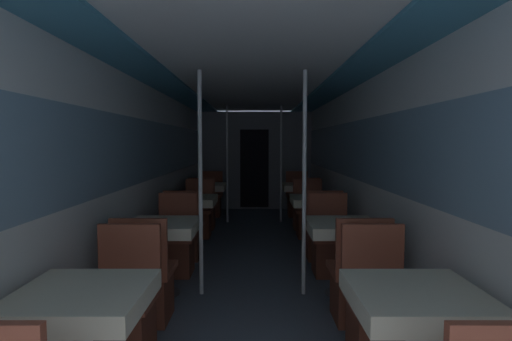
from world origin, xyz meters
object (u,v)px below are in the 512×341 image
chair_right_far_1 (330,249)px  chair_right_near_3 (305,213)px  chair_left_far_3 (211,202)px  dining_table_right_3 (301,189)px  chair_left_near_1 (146,288)px  support_pole_left_1 (201,184)px  chair_left_far_1 (176,249)px  chair_right_near_1 (358,288)px  dining_table_left_1 (163,231)px  chair_right_far_2 (309,219)px  dining_table_right_0 (416,306)px  chair_right_near_2 (322,237)px  chair_left_near_3 (203,213)px  support_pole_left_3 (227,164)px  chair_left_near_2 (185,237)px  dining_table_right_1 (342,231)px  dining_table_left_0 (83,306)px  chair_right_far_0 (379,319)px  chair_left_far_2 (198,219)px  chair_right_far_3 (298,202)px  dining_table_right_2 (315,203)px  dining_table_left_3 (207,189)px  chair_left_far_0 (123,319)px  support_pole_right_3 (281,164)px  dining_table_left_2 (192,203)px  support_pole_right_1 (304,184)px

chair_right_far_1 → chair_right_near_3: (0.00, 2.38, 0.00)m
chair_left_far_3 → dining_table_right_3: size_ratio=1.25×
chair_left_near_1 → chair_right_near_3: (1.77, 3.60, 0.00)m
support_pole_left_1 → dining_table_right_3: (1.39, 3.60, -0.47)m
chair_left_far_1 → chair_right_near_1: 2.15m
dining_table_left_1 → support_pole_left_1: (0.38, 0.00, 0.47)m
chair_left_far_3 → chair_right_far_2: bearing=134.4°
dining_table_right_0 → chair_right_near_1: chair_right_near_1 is taller
chair_right_far_1 → chair_right_near_2: bearing=-90.0°
chair_left_near_3 → support_pole_left_3: size_ratio=0.41×
chair_left_near_2 → dining_table_right_0: size_ratio=1.25×
chair_right_near_3 → chair_right_near_1: bearing=-90.0°
dining_table_right_1 → chair_left_near_1: bearing=-160.9°
dining_table_left_0 → chair_right_far_0: bearing=19.1°
support_pole_left_3 → dining_table_right_1: 3.89m
dining_table_left_0 → chair_left_far_1: chair_left_far_1 is taller
dining_table_left_1 → chair_left_far_2: chair_left_far_2 is taller
chair_left_near_3 → chair_right_far_3: 2.15m
chair_left_near_2 → chair_right_far_1: (1.77, -0.58, 0.00)m
dining_table_left_0 → dining_table_left_1: (0.00, 1.80, 0.00)m
chair_left_near_2 → dining_table_left_0: bearing=-90.0°
dining_table_right_0 → chair_right_far_0: 0.70m
chair_left_near_1 → dining_table_right_2: size_ratio=1.25×
chair_right_near_1 → support_pole_left_3: bearing=108.2°
dining_table_right_2 → dining_table_left_3: bearing=134.4°
chair_right_far_1 → dining_table_right_2: bearing=-90.0°
chair_left_near_3 → chair_left_far_3: bearing=90.0°
chair_right_near_3 → support_pole_left_1: bearing=-114.9°
support_pole_left_1 → chair_left_near_2: size_ratio=2.41×
chair_right_far_0 → chair_right_near_1: bearing=-90.0°
chair_right_far_2 → chair_left_far_2: bearing=0.0°
chair_right_near_1 → dining_table_right_3: (0.00, 4.22, 0.35)m
support_pole_left_1 → support_pole_left_3: (0.00, 3.60, 0.00)m
chair_left_far_0 → chair_left_near_1: 0.58m
support_pole_left_3 → chair_right_far_2: 2.00m
chair_left_far_1 → chair_left_near_1: bearing=90.0°
support_pole_left_3 → chair_right_far_1: bearing=-65.1°
dining_table_right_3 → chair_right_near_3: bearing=-90.0°
chair_right_near_1 → support_pole_left_1: bearing=156.2°
chair_left_near_3 → dining_table_right_2: (1.77, -1.19, 0.35)m
support_pole_left_3 → support_pole_right_3: 1.01m
chair_right_far_1 → chair_left_far_2: bearing=-45.6°
dining_table_left_2 → chair_right_near_1: 3.01m
support_pole_left_3 → chair_right_near_2: bearing=-60.1°
dining_table_right_3 → support_pole_right_1: bearing=-96.0°
dining_table_right_1 → chair_right_near_2: chair_right_near_2 is taller
chair_left_near_3 → chair_right_far_1: (1.77, -2.38, 0.00)m
chair_left_far_0 → support_pole_left_3: size_ratio=0.41×
chair_left_far_1 → chair_right_near_1: size_ratio=1.00×
dining_table_left_2 → support_pole_right_3: support_pole_right_3 is taller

